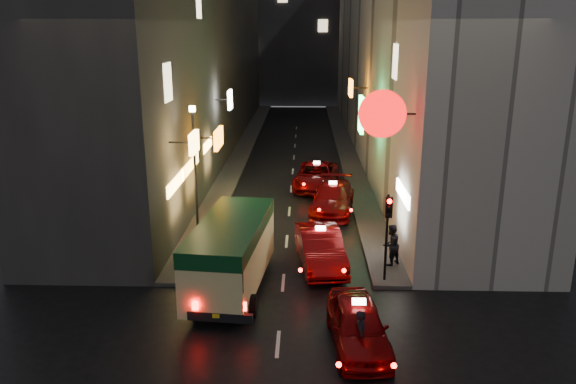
# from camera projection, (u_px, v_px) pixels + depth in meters

# --- Properties ---
(building_left) EXTENTS (7.50, 52.00, 18.00)m
(building_left) POSITION_uv_depth(u_px,v_px,m) (194.00, 37.00, 44.37)
(building_left) COLOR #3B3836
(building_left) RESTS_ON ground
(building_right) EXTENTS (8.16, 52.00, 18.00)m
(building_right) POSITION_uv_depth(u_px,v_px,m) (397.00, 37.00, 43.92)
(building_right) COLOR #BBB4AB
(building_right) RESTS_ON ground
(building_far) EXTENTS (30.00, 10.00, 22.00)m
(building_far) POSITION_uv_depth(u_px,v_px,m) (299.00, 18.00, 74.29)
(building_far) COLOR #37373C
(building_far) RESTS_ON ground
(sidewalk_left) EXTENTS (1.50, 52.00, 0.15)m
(sidewalk_left) POSITION_uv_depth(u_px,v_px,m) (244.00, 148.00, 46.78)
(sidewalk_left) COLOR #494644
(sidewalk_left) RESTS_ON ground
(sidewalk_right) EXTENTS (1.50, 52.00, 0.15)m
(sidewalk_right) POSITION_uv_depth(u_px,v_px,m) (346.00, 149.00, 46.54)
(sidewalk_right) COLOR #494644
(sidewalk_right) RESTS_ON ground
(minibus) EXTENTS (2.90, 6.64, 2.77)m
(minibus) POSITION_uv_depth(u_px,v_px,m) (231.00, 247.00, 21.14)
(minibus) COLOR #DBD689
(minibus) RESTS_ON ground
(taxi_near) EXTENTS (2.59, 5.46, 1.86)m
(taxi_near) POSITION_uv_depth(u_px,v_px,m) (358.00, 322.00, 17.58)
(taxi_near) COLOR #770507
(taxi_near) RESTS_ON ground
(taxi_second) EXTENTS (3.10, 6.07, 2.02)m
(taxi_second) POSITION_uv_depth(u_px,v_px,m) (320.00, 245.00, 23.59)
(taxi_second) COLOR #770507
(taxi_second) RESTS_ON ground
(taxi_third) EXTENTS (3.07, 5.96, 1.98)m
(taxi_third) POSITION_uv_depth(u_px,v_px,m) (333.00, 196.00, 30.61)
(taxi_third) COLOR #770507
(taxi_third) RESTS_ON ground
(taxi_far) EXTENTS (2.99, 5.87, 1.96)m
(taxi_far) POSITION_uv_depth(u_px,v_px,m) (316.00, 174.00, 35.24)
(taxi_far) COLOR #770507
(taxi_far) RESTS_ON ground
(pedestrian_crossing) EXTENTS (0.46, 0.64, 1.81)m
(pedestrian_crossing) POSITION_uv_depth(u_px,v_px,m) (361.00, 332.00, 16.87)
(pedestrian_crossing) COLOR black
(pedestrian_crossing) RESTS_ON ground
(pedestrian_sidewalk) EXTENTS (0.88, 0.84, 2.00)m
(pedestrian_sidewalk) POSITION_uv_depth(u_px,v_px,m) (391.00, 242.00, 23.29)
(pedestrian_sidewalk) COLOR black
(pedestrian_sidewalk) RESTS_ON sidewalk_right
(traffic_light) EXTENTS (0.26, 0.43, 3.50)m
(traffic_light) POSITION_uv_depth(u_px,v_px,m) (388.00, 220.00, 21.32)
(traffic_light) COLOR black
(traffic_light) RESTS_ON sidewalk_right
(lamp_post) EXTENTS (0.28, 0.28, 6.22)m
(lamp_post) POSITION_uv_depth(u_px,v_px,m) (195.00, 164.00, 25.60)
(lamp_post) COLOR black
(lamp_post) RESTS_ON sidewalk_left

